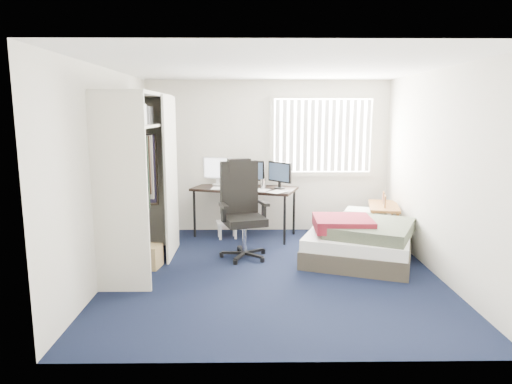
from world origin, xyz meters
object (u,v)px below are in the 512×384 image
object	(u,v)px
office_chair	(242,220)
bed	(361,238)
desk	(245,186)
nightstand	(384,209)

from	to	relation	value
office_chair	bed	size ratio (longest dim) A/B	0.62
desk	nightstand	world-z (taller)	desk
desk	office_chair	xyz separation A→B (m)	(-0.03, -1.08, -0.30)
office_chair	bed	distance (m)	1.66
desk	office_chair	size ratio (longest dim) A/B	1.31
desk	bed	world-z (taller)	desk
desk	nightstand	distance (m)	2.18
nightstand	desk	bearing A→B (deg)	168.42
desk	nightstand	xyz separation A→B (m)	(2.12, -0.43, -0.30)
desk	bed	xyz separation A→B (m)	(1.61, -1.13, -0.55)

